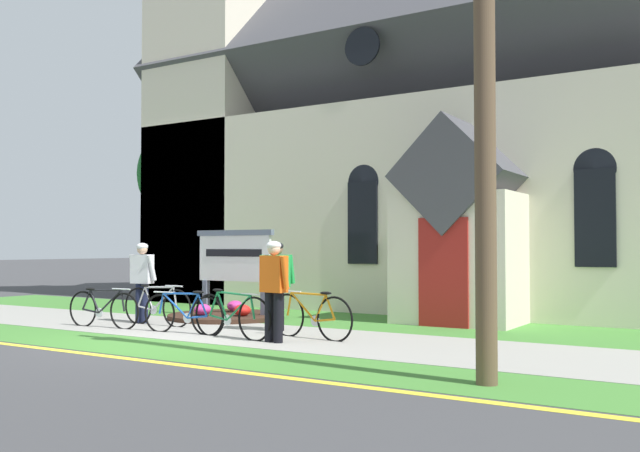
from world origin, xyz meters
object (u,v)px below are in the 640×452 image
(cyclist_in_green_jersey, at_px, (277,279))
(bicycle_red, at_px, (157,306))
(yard_deciduous_tree, at_px, (192,175))
(bicycle_green, at_px, (103,309))
(church_sign, at_px, (234,259))
(bicycle_white, at_px, (231,315))
(bicycle_black, at_px, (311,316))
(bicycle_silver, at_px, (183,313))
(cyclist_in_white_jersey, at_px, (142,277))
(cyclist_in_yellow_jersey, at_px, (274,283))

(cyclist_in_green_jersey, bearing_deg, bicycle_red, -169.62)
(yard_deciduous_tree, bearing_deg, bicycle_green, -59.57)
(church_sign, xyz_separation_m, bicycle_white, (2.16, -2.74, -0.89))
(bicycle_black, bearing_deg, bicycle_silver, -164.61)
(bicycle_silver, distance_m, bicycle_red, 1.50)
(bicycle_silver, height_order, cyclist_in_white_jersey, cyclist_in_white_jersey)
(yard_deciduous_tree, bearing_deg, bicycle_silver, -48.49)
(church_sign, height_order, bicycle_black, church_sign)
(bicycle_silver, distance_m, cyclist_in_white_jersey, 2.14)
(bicycle_green, relative_size, cyclist_in_yellow_jersey, 1.08)
(bicycle_green, relative_size, cyclist_in_green_jersey, 1.08)
(bicycle_black, bearing_deg, church_sign, 147.97)
(bicycle_black, xyz_separation_m, cyclist_in_white_jersey, (-4.18, 0.19, 0.55))
(bicycle_black, bearing_deg, cyclist_in_white_jersey, 177.33)
(church_sign, distance_m, bicycle_silver, 3.04)
(church_sign, bearing_deg, bicycle_black, -32.03)
(bicycle_white, distance_m, bicycle_red, 2.56)
(bicycle_red, height_order, cyclist_in_yellow_jersey, cyclist_in_yellow_jersey)
(bicycle_silver, xyz_separation_m, bicycle_black, (2.28, 0.63, 0.02))
(bicycle_red, height_order, cyclist_in_white_jersey, cyclist_in_white_jersey)
(cyclist_in_green_jersey, distance_m, yard_deciduous_tree, 9.51)
(bicycle_white, distance_m, bicycle_black, 1.34)
(cyclist_in_yellow_jersey, bearing_deg, yard_deciduous_tree, 139.50)
(bicycle_white, bearing_deg, bicycle_silver, 178.14)
(cyclist_in_white_jersey, bearing_deg, bicycle_black, -2.67)
(church_sign, bearing_deg, cyclist_in_green_jersey, -34.56)
(bicycle_green, height_order, cyclist_in_yellow_jersey, cyclist_in_yellow_jersey)
(bicycle_green, relative_size, cyclist_in_white_jersey, 1.09)
(cyclist_in_yellow_jersey, relative_size, cyclist_in_white_jersey, 1.01)
(cyclist_in_green_jersey, distance_m, cyclist_in_yellow_jersey, 1.51)
(cyclist_in_white_jersey, height_order, yard_deciduous_tree, yard_deciduous_tree)
(bicycle_silver, height_order, bicycle_white, bicycle_white)
(bicycle_red, height_order, yard_deciduous_tree, yard_deciduous_tree)
(cyclist_in_green_jersey, relative_size, cyclist_in_yellow_jersey, 1.00)
(bicycle_silver, xyz_separation_m, cyclist_in_white_jersey, (-1.89, 0.82, 0.58))
(bicycle_red, bearing_deg, bicycle_silver, -27.18)
(bicycle_white, xyz_separation_m, cyclist_in_yellow_jersey, (0.93, -0.07, 0.56))
(cyclist_in_green_jersey, xyz_separation_m, cyclist_in_yellow_jersey, (0.83, -1.26, 0.00))
(bicycle_green, distance_m, bicycle_silver, 1.93)
(bicycle_white, distance_m, yard_deciduous_tree, 10.36)
(cyclist_in_white_jersey, bearing_deg, bicycle_white, -15.92)
(bicycle_green, xyz_separation_m, cyclist_in_yellow_jersey, (3.97, 0.03, 0.58))
(cyclist_in_green_jersey, height_order, cyclist_in_white_jersey, cyclist_in_green_jersey)
(bicycle_white, relative_size, bicycle_red, 1.00)
(bicycle_black, distance_m, bicycle_red, 3.62)
(bicycle_black, relative_size, bicycle_red, 0.99)
(bicycle_white, relative_size, cyclist_in_green_jersey, 1.11)
(bicycle_white, distance_m, cyclist_in_yellow_jersey, 1.09)
(cyclist_in_green_jersey, bearing_deg, cyclist_in_yellow_jersey, -56.50)
(cyclist_in_yellow_jersey, distance_m, yard_deciduous_tree, 10.90)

